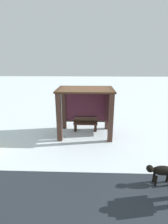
{
  "coord_description": "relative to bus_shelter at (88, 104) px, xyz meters",
  "views": [
    {
      "loc": [
        0.21,
        -7.75,
        3.63
      ],
      "look_at": [
        -0.06,
        -0.11,
        1.21
      ],
      "focal_mm": 26.73,
      "sensor_mm": 36.0,
      "label": 1
    }
  ],
  "objects": [
    {
      "name": "dog",
      "position": [
        2.25,
        -3.68,
        -1.09
      ],
      "size": [
        0.97,
        0.27,
        0.65
      ],
      "color": "black",
      "rests_on": "ground"
    },
    {
      "name": "ground_plane",
      "position": [
        -0.11,
        -0.21,
        -1.55
      ],
      "size": [
        60.0,
        60.0,
        0.0
      ],
      "primitive_type": "plane",
      "color": "white"
    },
    {
      "name": "bench_left_inside",
      "position": [
        -0.11,
        0.26,
        -1.22
      ],
      "size": [
        1.26,
        0.41,
        0.71
      ],
      "color": "#4C3427",
      "rests_on": "ground"
    },
    {
      "name": "bus_shelter",
      "position": [
        0.0,
        0.0,
        0.0
      ],
      "size": [
        2.64,
        1.79,
        2.33
      ],
      "color": "#442B22",
      "rests_on": "ground"
    }
  ]
}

